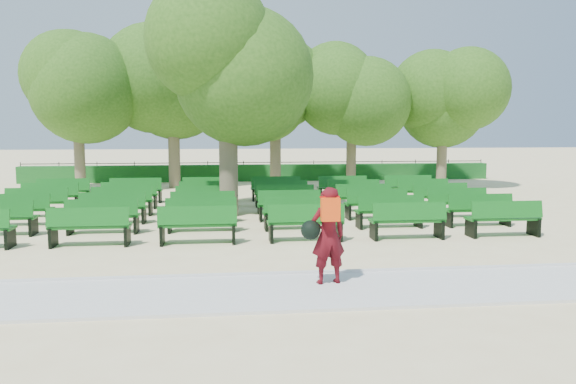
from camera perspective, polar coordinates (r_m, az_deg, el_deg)
name	(u,v)px	position (r m, az deg, el deg)	size (l,w,h in m)	color
ground	(292,223)	(17.57, 0.38, -3.18)	(120.00, 120.00, 0.00)	beige
paving	(340,290)	(10.44, 5.32, -9.90)	(30.00, 2.20, 0.06)	silver
curb	(329,273)	(11.52, 4.14, -8.20)	(30.00, 0.12, 0.10)	silver
hedge	(262,173)	(31.36, -2.68, 1.97)	(26.00, 0.70, 0.90)	#17591E
fence	(261,180)	(31.80, -2.72, 1.22)	(26.00, 0.10, 1.02)	black
tree_line	(267,188)	(27.44, -2.11, 0.36)	(21.80, 6.80, 7.04)	#33611A
bench_array	(246,214)	(18.77, -4.27, -2.25)	(2.02, 0.71, 1.26)	#105E17
tree_among	(227,71)	(18.93, -6.18, 12.09)	(5.08, 5.08, 7.13)	brown
person	(327,234)	(10.53, 3.96, -4.28)	(0.89, 0.57, 1.83)	#4D0B11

